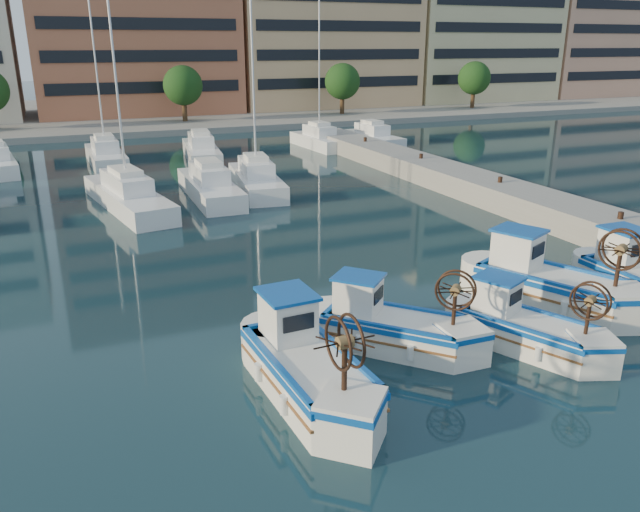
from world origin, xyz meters
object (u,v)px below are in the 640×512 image
(fishing_boat_a, at_px, (306,364))
(fishing_boat_d, at_px, (547,282))
(fishing_boat_c, at_px, (524,326))
(fishing_boat_b, at_px, (390,325))

(fishing_boat_a, bearing_deg, fishing_boat_d, 9.39)
(fishing_boat_c, distance_m, fishing_boat_d, 3.52)
(fishing_boat_b, bearing_deg, fishing_boat_d, -37.17)
(fishing_boat_d, bearing_deg, fishing_boat_a, 167.57)
(fishing_boat_b, height_order, fishing_boat_c, fishing_boat_b)
(fishing_boat_b, distance_m, fishing_boat_c, 3.84)
(fishing_boat_b, relative_size, fishing_boat_c, 1.00)
(fishing_boat_a, xyz_separation_m, fishing_boat_c, (6.65, -0.15, -0.13))
(fishing_boat_a, distance_m, fishing_boat_c, 6.65)
(fishing_boat_c, bearing_deg, fishing_boat_a, 154.55)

